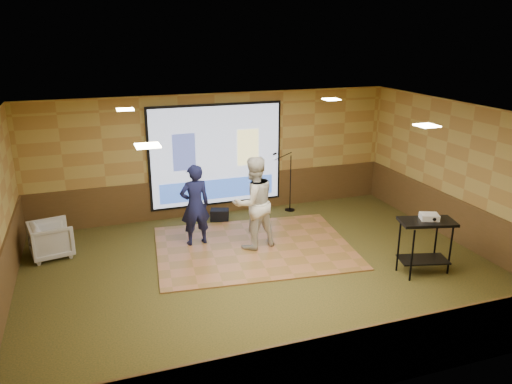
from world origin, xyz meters
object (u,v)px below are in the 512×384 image
object	(u,v)px
projector_screen	(217,156)
duffel_bag	(220,215)
dance_floor	(254,247)
banquet_chair	(51,239)
av_table	(426,235)
player_left	(195,205)
projector	(429,217)
player_right	(254,203)
mic_stand	(288,192)

from	to	relation	value
projector_screen	duffel_bag	size ratio (longest dim) A/B	7.61
dance_floor	banquet_chair	distance (m)	4.15
dance_floor	av_table	distance (m)	3.49
duffel_bag	player_left	bearing A→B (deg)	-124.50
projector_screen	duffel_bag	bearing A→B (deg)	-99.94
av_table	banquet_chair	world-z (taller)	av_table
projector	duffel_bag	bearing A→B (deg)	150.01
player_right	mic_stand	distance (m)	2.50
player_left	av_table	size ratio (longest dim) A/B	1.66
projector_screen	banquet_chair	bearing A→B (deg)	-161.02
projector_screen	dance_floor	xyz separation A→B (m)	(0.18, -2.29, -1.46)
projector_screen	dance_floor	size ratio (longest dim) A/B	0.82
dance_floor	player_right	world-z (taller)	player_right
dance_floor	player_left	xyz separation A→B (m)	(-1.12, 0.57, 0.89)
duffel_bag	dance_floor	bearing A→B (deg)	-81.73
dance_floor	projector	size ratio (longest dim) A/B	12.52
banquet_chair	duffel_bag	distance (m)	3.86
dance_floor	mic_stand	distance (m)	2.51
player_right	duffel_bag	xyz separation A→B (m)	(-0.27, 1.79, -0.88)
mic_stand	banquet_chair	distance (m)	5.67
projector_screen	projector	xyz separation A→B (m)	(2.93, -4.36, -0.36)
dance_floor	projector	xyz separation A→B (m)	(2.75, -2.07, 1.10)
dance_floor	player_right	size ratio (longest dim) A/B	2.07
player_left	mic_stand	xyz separation A→B (m)	(2.69, 1.33, -0.41)
projector_screen	projector	bearing A→B (deg)	-56.12
mic_stand	player_right	bearing A→B (deg)	-117.93
av_table	player_left	bearing A→B (deg)	144.92
duffel_bag	mic_stand	bearing A→B (deg)	2.76
projector_screen	player_right	world-z (taller)	projector_screen
dance_floor	player_right	distance (m)	1.00
av_table	dance_floor	bearing A→B (deg)	141.96
player_right	duffel_bag	bearing A→B (deg)	-93.74
player_left	player_right	bearing A→B (deg)	148.64
projector_screen	av_table	xyz separation A→B (m)	(2.87, -4.40, -0.71)
projector_screen	duffel_bag	world-z (taller)	projector_screen
projector	dance_floor	bearing A→B (deg)	165.23
banquet_chair	dance_floor	bearing A→B (deg)	-114.84
player_right	mic_stand	world-z (taller)	player_right
projector	projector_screen	bearing A→B (deg)	146.05
dance_floor	player_right	bearing A→B (deg)	78.89
av_table	mic_stand	distance (m)	4.16
player_right	banquet_chair	size ratio (longest dim) A/B	2.45
projector_screen	player_left	bearing A→B (deg)	-118.54
player_right	projector	bearing A→B (deg)	130.57
dance_floor	duffel_bag	world-z (taller)	duffel_bag
projector	banquet_chair	distance (m)	7.46
projector_screen	mic_stand	distance (m)	2.04
player_left	projector	size ratio (longest dim) A/B	5.42
duffel_bag	banquet_chair	bearing A→B (deg)	-167.41
mic_stand	banquet_chair	size ratio (longest dim) A/B	1.94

